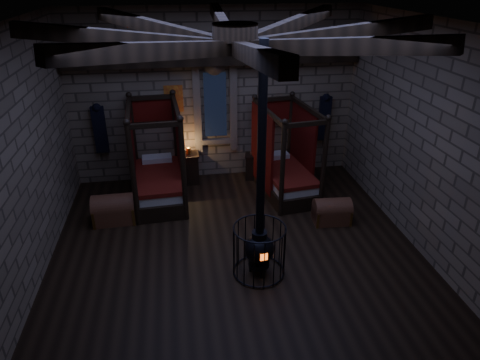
{
  "coord_description": "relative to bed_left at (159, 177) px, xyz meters",
  "views": [
    {
      "loc": [
        -0.98,
        -6.76,
        4.91
      ],
      "look_at": [
        0.17,
        0.6,
        1.22
      ],
      "focal_mm": 32.0,
      "sensor_mm": 36.0,
      "label": 1
    }
  ],
  "objects": [
    {
      "name": "room",
      "position": [
        1.47,
        -2.31,
        3.19
      ],
      "size": [
        7.02,
        7.02,
        4.29
      ],
      "color": "black",
      "rests_on": "ground"
    },
    {
      "name": "bed_left",
      "position": [
        0.0,
        0.0,
        0.0
      ],
      "size": [
        1.25,
        2.2,
        2.24
      ],
      "rotation": [
        0.0,
        0.0,
        0.06
      ],
      "color": "black",
      "rests_on": "ground"
    },
    {
      "name": "bed_right",
      "position": [
        2.98,
        -0.13,
        -0.03
      ],
      "size": [
        1.32,
        2.15,
        2.12
      ],
      "rotation": [
        0.0,
        0.0,
        0.13
      ],
      "color": "black",
      "rests_on": "ground"
    },
    {
      "name": "trunk_left",
      "position": [
        -0.95,
        -0.93,
        -0.27
      ],
      "size": [
        0.9,
        0.58,
        0.64
      ],
      "rotation": [
        0.0,
        0.0,
        0.03
      ],
      "color": "brown",
      "rests_on": "ground"
    },
    {
      "name": "trunk_right",
      "position": [
        3.65,
        -1.67,
        -0.3
      ],
      "size": [
        0.8,
        0.53,
        0.57
      ],
      "rotation": [
        0.0,
        0.0,
        -0.06
      ],
      "color": "brown",
      "rests_on": "ground"
    },
    {
      "name": "nightstand_left",
      "position": [
        0.74,
        0.72,
        -0.15
      ],
      "size": [
        0.49,
        0.47,
        0.95
      ],
      "rotation": [
        0.0,
        0.0,
        0.01
      ],
      "color": "black",
      "rests_on": "ground"
    },
    {
      "name": "nightstand_right",
      "position": [
        2.38,
        0.71,
        -0.21
      ],
      "size": [
        0.49,
        0.47,
        0.73
      ],
      "rotation": [
        0.0,
        0.0,
        -0.2
      ],
      "color": "black",
      "rests_on": "ground"
    },
    {
      "name": "stove",
      "position": [
        1.77,
        -3.13,
        0.04
      ],
      "size": [
        0.93,
        0.93,
        4.05
      ],
      "rotation": [
        0.0,
        0.0,
        0.13
      ],
      "color": "black",
      "rests_on": "ground"
    }
  ]
}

